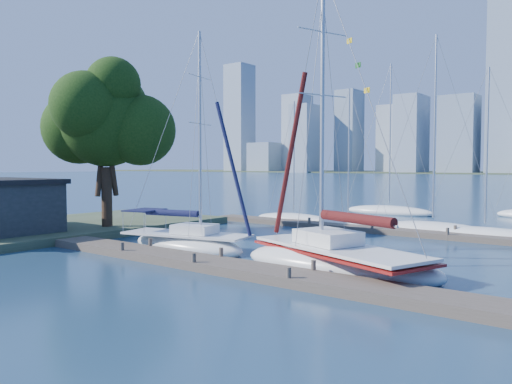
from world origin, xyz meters
The scene contains 12 objects.
ground centered at (0.00, 0.00, 0.00)m, with size 700.00×700.00×0.00m, color #18304E.
near_dock centered at (0.00, 0.00, 0.20)m, with size 26.00×2.00×0.40m, color #473E34.
far_dock centered at (2.00, 16.00, 0.18)m, with size 30.00×1.80×0.36m, color #473E34.
shore centered at (-17.00, 3.00, 0.25)m, with size 12.00×22.00×0.50m, color #38472D.
tree centered at (-13.27, 4.16, 7.86)m, with size 8.75×7.99×11.66m.
sailboat_navy centered at (-4.30, 2.85, 1.00)m, with size 8.14×4.21×12.29m.
sailboat_maroon centered at (4.98, 2.92, 1.01)m, with size 9.90×6.10×13.91m.
bg_boat_0 centered at (-7.43, 18.30, 0.22)m, with size 7.52×4.37×10.26m.
bg_boat_1 centered at (-2.03, 17.57, 0.23)m, with size 7.64×3.84×10.69m.
bg_boat_2 centered at (4.23, 17.84, 0.28)m, with size 8.17×4.60×13.78m.
bg_boat_3 centered at (7.65, 17.44, 0.24)m, with size 8.18×2.97×11.11m.
bg_boat_6 centered at (-3.67, 29.19, 0.29)m, with size 8.83×2.86×14.65m.
Camera 1 is at (15.38, -16.33, 4.61)m, focal length 35.00 mm.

